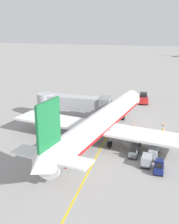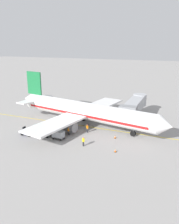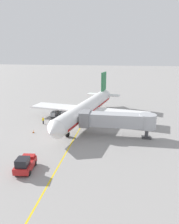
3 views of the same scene
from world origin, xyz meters
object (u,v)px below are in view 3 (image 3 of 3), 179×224
Objects in this scene: baggage_cart_second_in_train at (58,111)px; parked_airliner at (87,108)px; ground_crew_marshaller at (43,120)px; safety_cone_nose_right at (33,131)px; baggage_tug_lead at (68,112)px; safety_cone_nose_left at (60,130)px; pushback_tractor at (25,164)px; jet_bridge at (117,120)px; baggage_cart_third_in_train at (63,109)px; baggage_tug_trailing at (59,108)px; ground_crew_loader at (70,119)px; baggage_cart_front at (54,114)px; ground_crew_wing_walker at (62,115)px.

parked_airliner is at bearing 153.31° from baggage_cart_second_in_train.
ground_crew_marshaller is 2.86× the size of safety_cone_nose_right.
safety_cone_nose_left is at bearing 96.44° from baggage_tug_lead.
parked_airliner is 25.41m from pushback_tractor.
safety_cone_nose_right is at bearing 2.46° from jet_bridge.
baggage_tug_trailing is at bearing -34.97° from baggage_cart_third_in_train.
baggage_tug_lead reaches higher than baggage_cart_second_in_train.
baggage_cart_third_in_train is 1.74× the size of ground_crew_loader.
baggage_tug_lead is 4.32× the size of safety_cone_nose_right.
safety_cone_nose_right is at bearing 73.79° from baggage_tug_lead.
baggage_tug_lead is at bearing 127.39° from baggage_cart_third_in_train.
ground_crew_marshaller reaches higher than safety_cone_nose_right.
pushback_tractor is at bearing 86.75° from ground_crew_loader.
baggage_tug_trailing is at bearing -84.43° from baggage_cart_front.
baggage_cart_front is at bearing -95.40° from safety_cone_nose_right.
safety_cone_nose_right is at bearing 17.04° from safety_cone_nose_left.
parked_airliner reaches higher than ground_crew_marshaller.
safety_cone_nose_right is at bearing 71.27° from ground_crew_wing_walker.
baggage_tug_trailing is 8.04m from ground_crew_wing_walker.
baggage_tug_trailing is (3.66, -3.77, 0.00)m from baggage_tug_lead.
baggage_cart_front is at bearing -32.54° from jet_bridge.
baggage_tug_trailing is (4.49, -32.63, -0.39)m from pushback_tractor.
safety_cone_nose_left is at bearing -162.96° from safety_cone_nose_right.
jet_bridge is 5.95× the size of baggage_tug_lead.
baggage_tug_trailing is 1.50× the size of ground_crew_loader.
jet_bridge reaches higher than pushback_tractor.
ground_crew_wing_walker is (-3.11, 7.42, 0.24)m from baggage_tug_trailing.
baggage_tug_trailing is at bearing -82.17° from pushback_tractor.
jet_bridge is 24.43m from baggage_tug_trailing.
ground_crew_loader reaches higher than baggage_cart_third_in_train.
safety_cone_nose_left is at bearing 108.14° from baggage_cart_second_in_train.
pushback_tractor is (5.08, 24.81, -2.09)m from parked_airliner.
safety_cone_nose_right is (10.00, 10.05, -2.90)m from parked_airliner.
baggage_cart_front and baggage_cart_third_in_train have the same top height.
parked_airliner is 22.00× the size of ground_crew_wing_walker.
ground_crew_marshaller is at bearing 23.12° from parked_airliner.
pushback_tractor is (12.73, 15.51, -2.36)m from jet_bridge.
ground_crew_loader is 6.08m from safety_cone_nose_left.
baggage_tug_trailing is (17.21, -17.12, -2.74)m from jet_bridge.
pushback_tractor reaches higher than ground_crew_wing_walker.
safety_cone_nose_right is (0.43, 17.87, -0.42)m from baggage_tug_trailing.
baggage_tug_trailing reaches higher than baggage_cart_second_in_train.
baggage_cart_front is at bearing -19.48° from ground_crew_wing_walker.
parked_airliner is 12.60m from baggage_tug_trailing.
baggage_tug_lead reaches higher than safety_cone_nose_left.
parked_airliner is 12.64× the size of baggage_cart_front.
ground_crew_marshaller is at bearing -16.11° from jet_bridge.
parked_airliner is 11.00m from ground_crew_marshaller.
pushback_tractor is at bearing 93.12° from ground_crew_wing_walker.
parked_airliner is at bearing -156.88° from ground_crew_marshaller.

